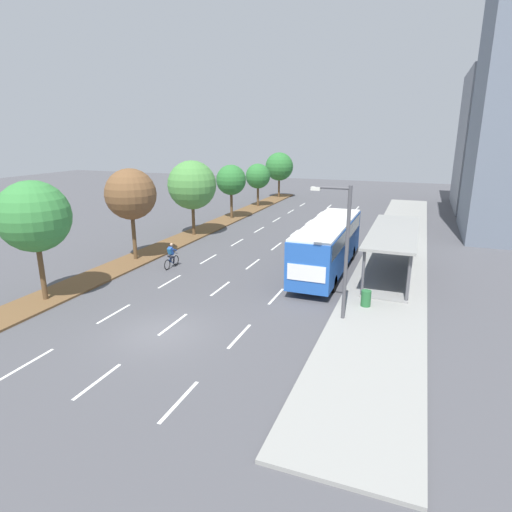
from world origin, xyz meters
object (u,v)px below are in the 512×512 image
at_px(bus, 328,242).
at_px(trash_bin, 366,298).
at_px(median_tree_second, 131,194).
at_px(bus_shelter, 397,248).
at_px(median_tree_third, 192,185).
at_px(median_tree_nearest, 34,217).
at_px(streetlight, 343,244).
at_px(median_tree_fourth, 231,180).
at_px(median_tree_farthest, 279,167).
at_px(cyclist, 171,256).
at_px(median_tree_fifth, 258,176).

distance_m(bus, trash_bin, 6.45).
distance_m(median_tree_second, trash_bin, 17.55).
relative_size(bus_shelter, median_tree_third, 1.61).
height_order(median_tree_nearest, streetlight, streetlight).
bearing_deg(median_tree_fourth, median_tree_farthest, 90.38).
relative_size(bus, median_tree_third, 1.73).
bearing_deg(cyclist, median_tree_third, 109.70).
bearing_deg(streetlight, median_tree_third, 139.22).
distance_m(median_tree_second, median_tree_fourth, 16.68).
bearing_deg(median_tree_fifth, median_tree_farthest, 89.77).
bearing_deg(streetlight, cyclist, 160.04).
bearing_deg(median_tree_farthest, median_tree_nearest, -89.89).
relative_size(bus, median_tree_farthest, 1.82).
xyz_separation_m(median_tree_second, median_tree_third, (0.19, 8.34, -0.26)).
bearing_deg(cyclist, median_tree_fourth, 100.55).
relative_size(bus_shelter, median_tree_second, 1.63).
bearing_deg(median_tree_third, cyclist, -70.30).
xyz_separation_m(bus_shelter, trash_bin, (-1.08, -6.14, -1.29)).
xyz_separation_m(median_tree_second, median_tree_fourth, (0.17, 16.67, -0.65)).
xyz_separation_m(cyclist, median_tree_farthest, (-3.32, 33.93, 3.58)).
bearing_deg(bus_shelter, median_tree_fourth, 142.34).
xyz_separation_m(cyclist, median_tree_fourth, (-3.21, 17.26, 3.36)).
relative_size(bus, cyclist, 6.20).
distance_m(median_tree_second, median_tree_farthest, 33.34).
height_order(median_tree_third, streetlight, median_tree_third).
bearing_deg(trash_bin, streetlight, -117.71).
height_order(bus_shelter, cyclist, bus_shelter).
bearing_deg(median_tree_fifth, median_tree_second, -90.06).
bearing_deg(bus_shelter, median_tree_third, 163.29).
relative_size(median_tree_second, streetlight, 1.00).
distance_m(median_tree_nearest, median_tree_farthest, 41.68).
distance_m(bus, streetlight, 7.88).
xyz_separation_m(median_tree_third, median_tree_fourth, (-0.02, 8.34, -0.39)).
height_order(bus, median_tree_fourth, median_tree_fourth).
bearing_deg(median_tree_third, median_tree_second, -91.29).
distance_m(bus_shelter, bus, 4.35).
bearing_deg(median_tree_nearest, trash_bin, 17.48).
xyz_separation_m(bus_shelter, cyclist, (-14.45, -3.62, -1.08)).
height_order(median_tree_third, median_tree_farthest, median_tree_third).
bearing_deg(median_tree_fourth, median_tree_second, -90.58).
bearing_deg(bus, cyclist, -164.21).
xyz_separation_m(cyclist, median_tree_third, (-3.19, 8.92, 3.74)).
bearing_deg(median_tree_fourth, bus_shelter, -37.66).
distance_m(cyclist, median_tree_nearest, 9.28).
height_order(median_tree_nearest, median_tree_second, median_tree_nearest).
height_order(cyclist, median_tree_fifth, median_tree_fifth).
xyz_separation_m(median_tree_nearest, trash_bin, (16.62, 5.23, -4.14)).
bearing_deg(trash_bin, median_tree_second, 169.51).
distance_m(bus_shelter, trash_bin, 6.37).
relative_size(cyclist, median_tree_nearest, 0.28).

